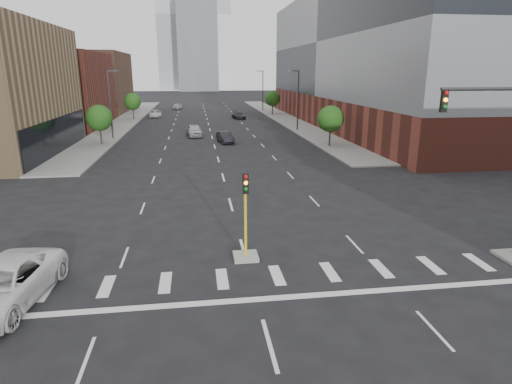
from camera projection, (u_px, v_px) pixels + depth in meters
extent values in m
cube|color=gray|center=(128.00, 120.00, 81.13)|extent=(5.00, 92.00, 0.15)
cube|color=gray|center=(283.00, 117.00, 85.14)|extent=(5.00, 92.00, 0.15)
cube|color=brown|center=(39.00, 90.00, 70.22)|extent=(20.00, 22.00, 12.00)
cube|color=brown|center=(79.00, 83.00, 94.85)|extent=(20.00, 24.00, 13.00)
cube|color=brown|center=(382.00, 110.00, 73.08)|extent=(24.00, 70.00, 5.00)
cube|color=slate|center=(388.00, 42.00, 70.09)|extent=(24.00, 70.00, 17.00)
cube|color=#B2B7BC|center=(180.00, 17.00, 211.65)|extent=(22.00, 22.00, 70.00)
cube|color=#B2B7BC|center=(213.00, 16.00, 250.81)|extent=(20.00, 20.00, 80.00)
cube|color=slate|center=(197.00, 42.00, 197.21)|extent=(18.00, 18.00, 44.00)
cube|color=#999993|center=(246.00, 257.00, 21.20)|extent=(1.20, 1.20, 0.20)
cylinder|color=gold|center=(245.00, 224.00, 20.73)|extent=(0.14, 0.14, 3.20)
cube|color=black|center=(246.00, 183.00, 19.99)|extent=(0.28, 0.18, 1.00)
sphere|color=red|center=(246.00, 177.00, 19.80)|extent=(0.18, 0.18, 0.18)
sphere|color=orange|center=(246.00, 183.00, 19.88)|extent=(0.18, 0.18, 0.18)
sphere|color=#0C7F19|center=(246.00, 189.00, 19.96)|extent=(0.18, 0.18, 0.18)
cylinder|color=#2D2D30|center=(493.00, 89.00, 19.03)|extent=(5.00, 0.16, 0.16)
cube|color=black|center=(444.00, 101.00, 18.86)|extent=(0.28, 0.18, 1.00)
sphere|color=red|center=(447.00, 93.00, 18.65)|extent=(0.18, 0.18, 0.18)
sphere|color=orange|center=(446.00, 100.00, 18.73)|extent=(0.18, 0.18, 0.18)
sphere|color=#0C7F19|center=(445.00, 107.00, 18.81)|extent=(0.18, 0.18, 0.18)
cylinder|color=#2D2D30|center=(298.00, 101.00, 65.63)|extent=(0.20, 0.20, 9.00)
cube|color=#2D2D30|center=(294.00, 71.00, 64.30)|extent=(1.40, 0.22, 0.15)
cylinder|color=#2D2D30|center=(263.00, 91.00, 98.98)|extent=(0.20, 0.20, 9.00)
cube|color=#2D2D30|center=(259.00, 71.00, 97.65)|extent=(1.40, 0.22, 0.15)
cylinder|color=#2D2D30|center=(110.00, 106.00, 57.25)|extent=(0.20, 0.20, 9.00)
cube|color=#2D2D30|center=(113.00, 71.00, 56.14)|extent=(1.40, 0.22, 0.15)
cylinder|color=#382619|center=(101.00, 137.00, 53.37)|extent=(0.20, 0.20, 1.75)
sphere|color=#134512|center=(99.00, 118.00, 52.72)|extent=(3.20, 3.20, 3.20)
cylinder|color=#382619|center=(133.00, 114.00, 81.95)|extent=(0.20, 0.20, 1.75)
sphere|color=#134512|center=(132.00, 101.00, 81.31)|extent=(3.20, 3.20, 3.20)
cylinder|color=#382619|center=(330.00, 138.00, 52.36)|extent=(0.20, 0.20, 1.75)
sphere|color=#134512|center=(331.00, 119.00, 51.71)|extent=(3.20, 3.20, 3.20)
cylinder|color=#382619|center=(272.00, 110.00, 90.47)|extent=(0.20, 0.20, 1.75)
sphere|color=#134512|center=(272.00, 99.00, 89.82)|extent=(3.20, 3.20, 3.20)
imported|color=#B0B1B5|center=(194.00, 130.00, 60.66)|extent=(2.44, 5.12, 1.69)
imported|color=black|center=(225.00, 137.00, 55.37)|extent=(2.21, 4.49, 1.42)
imported|color=silver|center=(155.00, 114.00, 86.11)|extent=(2.82, 5.35, 1.44)
imported|color=black|center=(239.00, 115.00, 83.03)|extent=(2.64, 4.86, 1.34)
imported|color=#9F9FA3|center=(177.00, 106.00, 103.56)|extent=(2.35, 4.47, 1.45)
imported|color=white|center=(2.00, 285.00, 16.79)|extent=(3.76, 6.56, 1.72)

